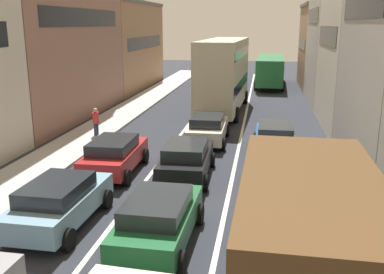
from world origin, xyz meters
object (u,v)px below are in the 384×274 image
at_px(hatchback_centre_lane_third, 186,159).
at_px(bus_mid_queue_primary, 224,72).
at_px(sedan_left_lane_third, 114,155).
at_px(pedestrian_near_kerb, 96,121).
at_px(sedan_right_lane_behind_truck, 277,178).
at_px(wagon_left_lane_second, 60,201).
at_px(removalist_box_truck, 303,238).
at_px(sedan_centre_lane_second, 159,219).
at_px(wagon_right_lane_far, 275,138).
at_px(bus_far_queue_secondary, 270,69).
at_px(coupe_centre_lane_fourth, 208,128).

bearing_deg(hatchback_centre_lane_third, bus_mid_queue_primary, -2.54).
distance_m(sedan_left_lane_third, pedestrian_near_kerb, 6.24).
height_order(sedan_right_lane_behind_truck, bus_mid_queue_primary, bus_mid_queue_primary).
distance_m(wagon_left_lane_second, sedan_left_lane_third, 5.05).
xyz_separation_m(removalist_box_truck, sedan_left_lane_third, (-6.93, 8.63, -1.18)).
distance_m(sedan_centre_lane_second, bus_mid_queue_primary, 19.59).
bearing_deg(pedestrian_near_kerb, wagon_right_lane_far, 0.56).
bearing_deg(sedan_right_lane_behind_truck, removalist_box_truck, -179.04).
bearing_deg(hatchback_centre_lane_third, sedan_right_lane_behind_truck, -118.00).
bearing_deg(hatchback_centre_lane_third, wagon_left_lane_second, 146.38).
relative_size(removalist_box_truck, wagon_right_lane_far, 1.80).
xyz_separation_m(wagon_left_lane_second, bus_far_queue_secondary, (6.73, 32.93, 0.96)).
relative_size(hatchback_centre_lane_third, bus_mid_queue_primary, 0.41).
height_order(sedan_left_lane_third, pedestrian_near_kerb, pedestrian_near_kerb).
bearing_deg(bus_far_queue_secondary, pedestrian_near_kerb, 158.25).
bearing_deg(bus_mid_queue_primary, bus_far_queue_secondary, -11.09).
xyz_separation_m(wagon_left_lane_second, hatchback_centre_lane_third, (3.09, 4.94, 0.00)).
relative_size(sedan_left_lane_third, wagon_right_lane_far, 1.01).
distance_m(sedan_left_lane_third, wagon_right_lane_far, 7.74).
bearing_deg(sedan_centre_lane_second, hatchback_centre_lane_third, 2.94).
bearing_deg(bus_mid_queue_primary, pedestrian_near_kerb, 145.17).
xyz_separation_m(removalist_box_truck, bus_mid_queue_primary, (-3.62, 22.36, 0.86)).
relative_size(coupe_centre_lane_fourth, wagon_right_lane_far, 1.00).
bearing_deg(wagon_right_lane_far, bus_mid_queue_primary, 19.05).
relative_size(wagon_right_lane_far, pedestrian_near_kerb, 2.59).
xyz_separation_m(removalist_box_truck, sedan_centre_lane_second, (-3.66, 2.87, -1.18)).
distance_m(hatchback_centre_lane_third, pedestrian_near_kerb, 8.23).
bearing_deg(bus_mid_queue_primary, wagon_left_lane_second, 172.35).
bearing_deg(wagon_right_lane_far, sedan_left_lane_third, 120.42).
bearing_deg(sedan_centre_lane_second, sedan_left_lane_third, 30.49).
height_order(sedan_right_lane_behind_truck, pedestrian_near_kerb, pedestrian_near_kerb).
bearing_deg(pedestrian_near_kerb, removalist_box_truck, -45.11).
bearing_deg(bus_far_queue_secondary, sedan_centre_lane_second, 175.75).
xyz_separation_m(wagon_left_lane_second, wagon_right_lane_far, (6.70, 8.96, 0.00)).
height_order(wagon_left_lane_second, sedan_right_lane_behind_truck, same).
xyz_separation_m(sedan_centre_lane_second, wagon_left_lane_second, (-3.30, 0.71, 0.00)).
relative_size(wagon_right_lane_far, bus_far_queue_secondary, 0.41).
height_order(wagon_right_lane_far, bus_mid_queue_primary, bus_mid_queue_primary).
relative_size(sedan_centre_lane_second, hatchback_centre_lane_third, 1.00).
xyz_separation_m(wagon_left_lane_second, bus_mid_queue_primary, (3.33, 18.77, 2.03)).
relative_size(hatchback_centre_lane_third, sedan_left_lane_third, 1.00).
distance_m(removalist_box_truck, coupe_centre_lane_fourth, 14.56).
bearing_deg(removalist_box_truck, pedestrian_near_kerb, 35.98).
xyz_separation_m(hatchback_centre_lane_third, sedan_left_lane_third, (-3.07, 0.11, 0.00)).
xyz_separation_m(removalist_box_truck, wagon_left_lane_second, (-6.95, 3.58, -1.18)).
distance_m(removalist_box_truck, sedan_left_lane_third, 11.13).
bearing_deg(wagon_left_lane_second, bus_mid_queue_primary, -8.74).
bearing_deg(sedan_right_lane_behind_truck, wagon_left_lane_second, 113.89).
xyz_separation_m(coupe_centre_lane_fourth, wagon_right_lane_far, (3.43, -1.50, 0.00)).
distance_m(sedan_centre_lane_second, pedestrian_near_kerb, 12.86).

